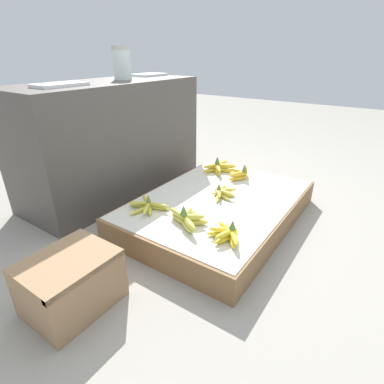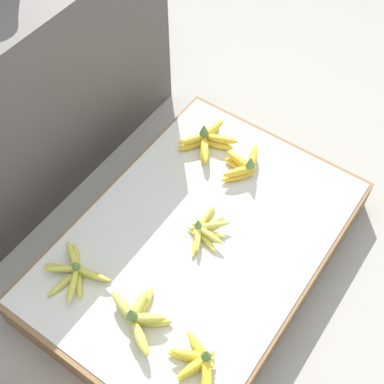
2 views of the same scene
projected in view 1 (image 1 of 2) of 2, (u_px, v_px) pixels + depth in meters
ground_plane at (218, 219)px, 1.85m from camera, size 10.00×10.00×0.00m
display_platform at (218, 209)px, 1.82m from camera, size 1.16×0.81×0.15m
back_vendor_table at (114, 139)px, 2.10m from camera, size 1.33×0.52×0.77m
wooden_crate at (71, 282)px, 1.18m from camera, size 0.34×0.27×0.23m
banana_bunch_front_left at (228, 234)px, 1.38m from camera, size 0.16×0.19×0.10m
banana_bunch_middle_left at (187, 218)px, 1.50m from camera, size 0.21×0.23×0.11m
banana_bunch_middle_midleft at (222, 192)px, 1.80m from camera, size 0.22×0.15×0.08m
banana_bunch_middle_midright at (241, 174)px, 2.04m from camera, size 0.22×0.15×0.11m
banana_bunch_back_left at (147, 205)px, 1.65m from camera, size 0.21×0.24×0.08m
banana_bunch_back_midright at (219, 167)px, 2.16m from camera, size 0.23×0.20×0.11m
glass_jar at (122, 63)px, 1.99m from camera, size 0.13×0.13×0.21m
foam_tray_white at (60, 85)px, 1.63m from camera, size 0.28×0.15×0.02m
foam_tray_dark at (149, 75)px, 2.34m from camera, size 0.26×0.17×0.02m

